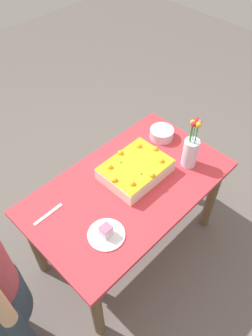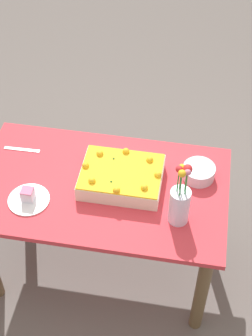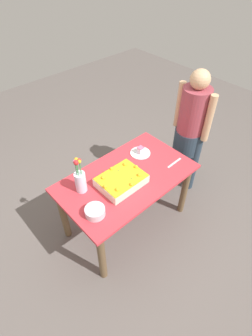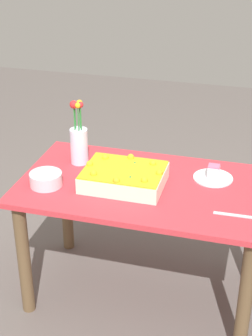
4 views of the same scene
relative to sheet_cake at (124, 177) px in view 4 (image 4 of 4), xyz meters
name	(u,v)px [view 4 (image 4 of 4)]	position (x,y,z in m)	size (l,w,h in m)	color
ground_plane	(142,292)	(0.10, 0.04, -0.77)	(8.00, 8.00, 0.00)	#625A56
dining_table	(144,205)	(0.10, 0.04, -0.18)	(1.31, 0.76, 0.72)	#D0343E
sheet_cake	(124,177)	(0.00, 0.00, 0.00)	(0.41, 0.31, 0.11)	#EBE9CE
serving_plate_with_slice	(213,175)	(0.44, 0.19, -0.03)	(0.21, 0.21, 0.08)	white
cake_knife	(235,215)	(0.58, -0.15, -0.05)	(0.20, 0.02, 0.00)	silver
flower_vase	(79,142)	(-0.31, 0.19, 0.08)	(0.10, 0.10, 0.37)	silver
fruit_bowl	(46,179)	(-0.39, -0.11, -0.01)	(0.17, 0.17, 0.07)	silver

